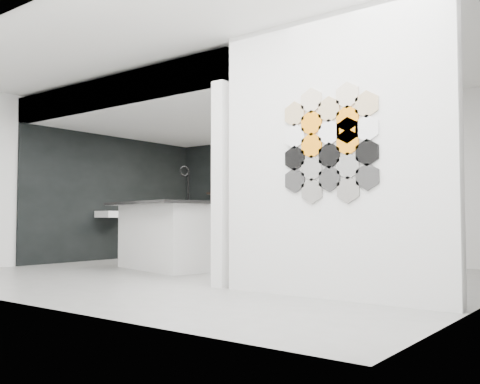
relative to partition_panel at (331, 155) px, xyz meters
name	(u,v)px	position (x,y,z in m)	size (l,w,h in m)	color
floor	(221,275)	(-2.23, 1.00, -1.40)	(7.00, 6.00, 0.01)	slate
partition_panel	(331,155)	(0.00, 0.00, 0.00)	(2.45, 0.15, 2.80)	silver
bay_clad_back	(266,198)	(-3.52, 3.97, -0.22)	(4.40, 0.04, 2.35)	black
bay_clad_left	(115,198)	(-5.70, 2.00, -0.22)	(0.04, 4.00, 2.35)	black
bulkhead	(199,113)	(-3.52, 2.00, 1.15)	(4.40, 4.00, 0.40)	silver
corner_column	(221,184)	(-1.41, 0.00, -0.22)	(0.16, 0.16, 2.35)	silver
fascia_beam	(108,92)	(-3.52, 0.08, 1.15)	(4.40, 0.16, 0.40)	silver
wall_basin	(114,214)	(-5.46, 1.80, -0.55)	(0.40, 0.60, 0.12)	silver
display_shelf	(267,191)	(-3.43, 3.87, -0.10)	(3.00, 0.15, 0.04)	black
kitchen_island	(162,235)	(-3.42, 1.03, -0.87)	(2.10, 1.32, 1.57)	silver
stockpot	(222,188)	(-4.55, 3.87, 0.00)	(0.20, 0.20, 0.16)	black
kettle	(309,184)	(-2.49, 3.87, 0.00)	(0.18, 0.18, 0.16)	black
glass_bowl	(329,185)	(-2.08, 3.87, -0.03)	(0.14, 0.14, 0.10)	gray
glass_vase	(329,184)	(-2.08, 3.87, -0.01)	(0.09, 0.09, 0.13)	gray
bottle_dark	(246,188)	(-3.95, 3.87, -0.01)	(0.05, 0.05, 0.14)	black
utensil_cup	(239,189)	(-4.11, 3.87, -0.04)	(0.07, 0.07, 0.09)	black
hex_tile_cluster	(330,143)	(0.03, -0.09, 0.10)	(1.04, 0.02, 1.16)	#2D2D2D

